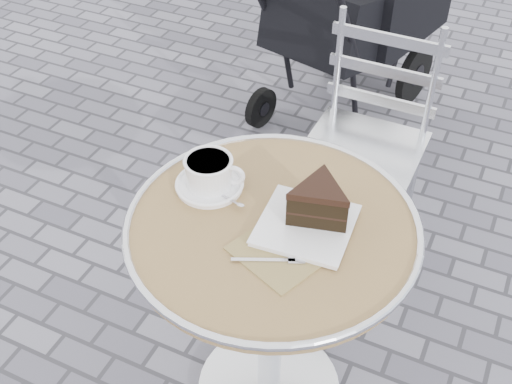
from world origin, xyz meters
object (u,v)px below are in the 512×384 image
at_px(cake_plate_set, 315,208).
at_px(bistro_chair, 373,116).
at_px(cappuccino_set, 210,175).
at_px(baby_stroller, 355,13).
at_px(cafe_table, 272,270).

bearing_deg(cake_plate_set, bistro_chair, 91.06).
bearing_deg(cake_plate_set, cappuccino_set, 172.72).
relative_size(cake_plate_set, baby_stroller, 0.30).
xyz_separation_m(cake_plate_set, bistro_chair, (-0.07, 0.78, -0.24)).
height_order(cappuccino_set, bistro_chair, bistro_chair).
relative_size(bistro_chair, baby_stroller, 0.76).
bearing_deg(cafe_table, bistro_chair, 88.75).
xyz_separation_m(cafe_table, bistro_chair, (0.02, 0.82, -0.03)).
bearing_deg(cafe_table, cappuccino_set, 164.51).
relative_size(cafe_table, cake_plate_set, 2.12).
distance_m(cafe_table, bistro_chair, 0.82).
bearing_deg(bistro_chair, cafe_table, -90.97).
bearing_deg(cappuccino_set, baby_stroller, 80.36).
height_order(cafe_table, cappuccino_set, cappuccino_set).
height_order(cafe_table, cake_plate_set, cake_plate_set).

